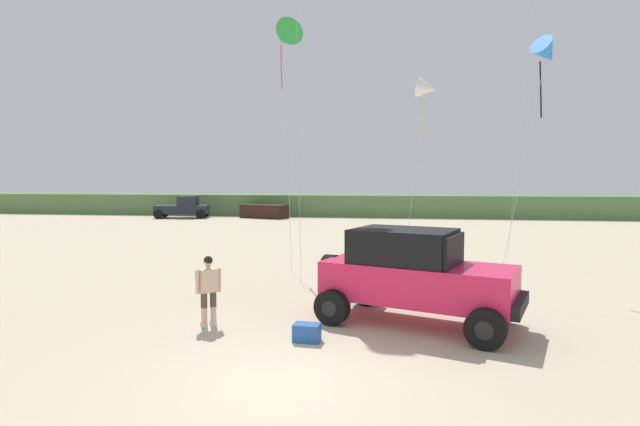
% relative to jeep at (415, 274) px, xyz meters
% --- Properties ---
extents(ground_plane, '(220.00, 220.00, 0.00)m').
position_rel_jeep_xyz_m(ground_plane, '(-2.39, -3.81, -1.20)').
color(ground_plane, '#C1B293').
extents(dune_ridge, '(90.00, 6.46, 2.00)m').
position_rel_jeep_xyz_m(dune_ridge, '(0.17, 35.77, -0.20)').
color(dune_ridge, '#567A47').
rests_on(dune_ridge, ground_plane).
extents(jeep, '(5.00, 3.70, 2.26)m').
position_rel_jeep_xyz_m(jeep, '(0.00, 0.00, 0.00)').
color(jeep, '#EA2151').
rests_on(jeep, ground_plane).
extents(person_watching, '(0.51, 0.46, 1.67)m').
position_rel_jeep_xyz_m(person_watching, '(-4.78, -0.95, -0.26)').
color(person_watching, '#DBB28E').
rests_on(person_watching, ground_plane).
extents(cooler_box, '(0.59, 0.40, 0.38)m').
position_rel_jeep_xyz_m(cooler_box, '(-2.31, -1.66, -1.01)').
color(cooler_box, '#23519E').
rests_on(cooler_box, ground_plane).
extents(distant_pickup, '(4.87, 3.15, 1.98)m').
position_rel_jeep_xyz_m(distant_pickup, '(-19.23, 29.81, -0.26)').
color(distant_pickup, '#1E232D').
rests_on(distant_pickup, ground_plane).
extents(distant_sedan, '(4.53, 2.99, 1.20)m').
position_rel_jeep_xyz_m(distant_sedan, '(-12.01, 30.80, -0.60)').
color(distant_sedan, black).
rests_on(distant_sedan, ground_plane).
extents(kite_purple_stunt, '(1.69, 5.67, 8.08)m').
position_rel_jeep_xyz_m(kite_purple_stunt, '(0.91, 10.64, 6.26)').
color(kite_purple_stunt, white).
rests_on(kite_purple_stunt, ground_plane).
extents(kite_pink_ribbon, '(2.81, 4.22, 8.11)m').
position_rel_jeep_xyz_m(kite_pink_ribbon, '(4.39, 5.47, 6.37)').
color(kite_pink_ribbon, blue).
rests_on(kite_pink_ribbon, ground_plane).
extents(kite_orange_streamer, '(1.52, 2.76, 9.70)m').
position_rel_jeep_xyz_m(kite_orange_streamer, '(-4.78, 7.39, 7.82)').
color(kite_orange_streamer, green).
rests_on(kite_orange_streamer, ground_plane).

